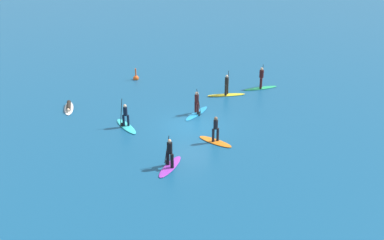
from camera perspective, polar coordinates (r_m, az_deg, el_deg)
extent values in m
plane|color=navy|center=(32.81, 0.00, -0.79)|extent=(120.00, 120.00, 0.00)
ellipsoid|color=yellow|center=(38.27, 4.21, 3.08)|extent=(3.12, 0.66, 0.08)
cylinder|color=black|center=(37.93, 4.13, 3.65)|extent=(0.19, 0.19, 0.89)
cylinder|color=black|center=(38.26, 4.32, 3.84)|extent=(0.19, 0.19, 0.89)
cylinder|color=black|center=(37.84, 4.26, 4.77)|extent=(0.33, 0.33, 0.57)
sphere|color=beige|center=(37.71, 4.28, 5.33)|extent=(0.23, 0.23, 0.22)
cylinder|color=black|center=(38.16, 4.40, 4.69)|extent=(0.05, 0.38, 2.00)
cube|color=black|center=(38.50, 4.35, 3.37)|extent=(0.07, 0.20, 0.32)
ellipsoid|color=purple|center=(27.89, -2.69, -5.69)|extent=(2.00, 2.64, 0.09)
cylinder|color=black|center=(27.48, -2.45, -5.01)|extent=(0.28, 0.28, 0.88)
cylinder|color=black|center=(27.81, -2.97, -4.64)|extent=(0.28, 0.28, 0.88)
cylinder|color=black|center=(27.27, -2.74, -3.40)|extent=(0.44, 0.44, 0.68)
sphere|color=tan|center=(27.06, -2.76, -2.57)|extent=(0.30, 0.30, 0.22)
cylinder|color=black|center=(27.61, -3.09, -3.64)|extent=(0.33, 0.23, 1.89)
cube|color=black|center=(28.05, -3.05, -5.25)|extent=(0.20, 0.16, 0.32)
ellipsoid|color=#1E8CD1|center=(34.77, 0.57, 0.81)|extent=(2.40, 2.69, 0.07)
cylinder|color=#381414|center=(34.72, 0.44, 1.59)|extent=(0.23, 0.23, 0.83)
cylinder|color=#381414|center=(34.45, 0.72, 1.39)|extent=(0.23, 0.23, 0.83)
cylinder|color=#381414|center=(34.30, 0.58, 2.60)|extent=(0.45, 0.45, 0.62)
sphere|color=tan|center=(34.14, 0.59, 3.27)|extent=(0.34, 0.34, 0.24)
cylinder|color=black|center=(34.12, 0.83, 2.22)|extent=(0.34, 0.29, 1.97)
cube|color=black|center=(34.49, 0.82, 0.78)|extent=(0.19, 0.17, 0.32)
ellipsoid|color=white|center=(36.85, -14.78, 1.39)|extent=(0.78, 2.67, 0.08)
cylinder|color=black|center=(36.82, -14.81, 1.70)|extent=(0.38, 1.51, 0.32)
sphere|color=beige|center=(36.01, -14.85, 1.20)|extent=(0.25, 0.25, 0.24)
ellipsoid|color=orange|center=(30.70, 2.86, -2.64)|extent=(2.21, 2.32, 0.09)
cylinder|color=black|center=(30.42, 2.60, -1.87)|extent=(0.24, 0.24, 0.89)
cylinder|color=black|center=(30.53, 3.15, -1.77)|extent=(0.24, 0.24, 0.89)
cylinder|color=black|center=(30.15, 2.91, -0.55)|extent=(0.41, 0.41, 0.61)
sphere|color=brown|center=(29.97, 2.93, 0.18)|extent=(0.34, 0.34, 0.24)
ellipsoid|color=#33C6CC|center=(33.05, -8.02, -0.76)|extent=(1.69, 2.86, 0.09)
cylinder|color=black|center=(32.84, -7.79, -0.06)|extent=(0.21, 0.21, 0.80)
cylinder|color=black|center=(32.88, -8.34, -0.06)|extent=(0.21, 0.21, 0.80)
cylinder|color=black|center=(32.58, -8.14, 1.05)|extent=(0.38, 0.38, 0.59)
sphere|color=beige|center=(32.42, -8.18, 1.71)|extent=(0.29, 0.29, 0.22)
cylinder|color=black|center=(32.65, -8.63, 0.92)|extent=(0.28, 0.15, 2.02)
cube|color=black|center=(33.04, -8.53, -0.60)|extent=(0.21, 0.13, 0.32)
ellipsoid|color=#23B266|center=(40.03, 8.36, 3.87)|extent=(3.07, 1.04, 0.07)
cylinder|color=#381414|center=(39.68, 8.38, 4.44)|extent=(0.23, 0.23, 0.91)
cylinder|color=#381414|center=(40.03, 8.43, 4.62)|extent=(0.23, 0.23, 0.91)
cylinder|color=#381414|center=(39.59, 8.48, 5.58)|extent=(0.41, 0.41, 0.64)
sphere|color=tan|center=(39.45, 8.52, 6.18)|extent=(0.27, 0.27, 0.24)
cylinder|color=black|center=(39.96, 8.48, 5.44)|extent=(0.11, 0.45, 1.99)
cube|color=black|center=(40.29, 8.39, 4.16)|extent=(0.09, 0.21, 0.32)
sphere|color=#E55119|center=(41.96, -6.84, 5.09)|extent=(0.50, 0.50, 0.50)
cylinder|color=#E55119|center=(41.83, -6.87, 5.58)|extent=(0.12, 0.12, 1.02)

